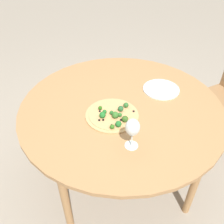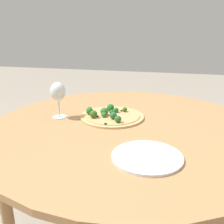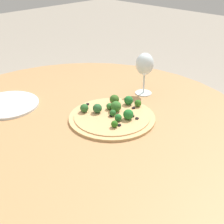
# 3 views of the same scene
# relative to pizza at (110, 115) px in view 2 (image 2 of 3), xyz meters

# --- Properties ---
(dining_table) EXTENTS (1.36, 1.36, 0.73)m
(dining_table) POSITION_rel_pizza_xyz_m (-0.08, -0.10, -0.07)
(dining_table) COLOR #A87A4C
(dining_table) RESTS_ON ground_plane
(pizza) EXTENTS (0.34, 0.34, 0.06)m
(pizza) POSITION_rel_pizza_xyz_m (0.00, 0.00, 0.00)
(pizza) COLOR tan
(pizza) RESTS_ON dining_table
(wine_glass) EXTENTS (0.08, 0.08, 0.19)m
(wine_glass) POSITION_rel_pizza_xyz_m (-0.06, 0.27, 0.12)
(wine_glass) COLOR silver
(wine_glass) RESTS_ON dining_table
(plate_near) EXTENTS (0.26, 0.26, 0.01)m
(plate_near) POSITION_rel_pizza_xyz_m (-0.40, -0.24, -0.01)
(plate_near) COLOR silver
(plate_near) RESTS_ON dining_table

